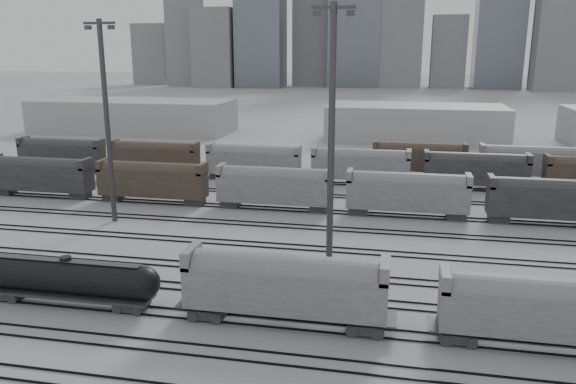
% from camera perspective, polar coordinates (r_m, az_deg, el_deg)
% --- Properties ---
extents(ground, '(900.00, 900.00, 0.00)m').
position_cam_1_polar(ground, '(42.96, 0.97, -14.05)').
color(ground, '#B1B2B6').
rests_on(ground, ground).
extents(tracks, '(220.00, 71.50, 0.16)m').
position_cam_1_polar(tracks, '(58.74, 4.09, -5.98)').
color(tracks, black).
rests_on(tracks, ground).
extents(tank_car_b, '(16.03, 2.67, 3.96)m').
position_cam_1_polar(tank_car_b, '(49.66, -21.49, -8.13)').
color(tank_car_b, '#232326').
rests_on(tank_car_b, ground).
extents(hopper_car_a, '(15.40, 3.06, 5.51)m').
position_cam_1_polar(hopper_car_a, '(42.55, -0.32, -9.24)').
color(hopper_car_a, '#232326').
rests_on(hopper_car_a, ground).
extents(hopper_car_b, '(14.53, 2.89, 5.19)m').
position_cam_1_polar(hopper_car_b, '(43.18, 24.88, -10.57)').
color(hopper_car_b, '#232326').
rests_on(hopper_car_b, ground).
extents(light_mast_b, '(3.80, 0.61, 23.74)m').
position_cam_1_polar(light_mast_b, '(69.47, -17.94, 7.16)').
color(light_mast_b, '#3A3A3C').
rests_on(light_mast_b, ground).
extents(light_mast_c, '(3.90, 0.62, 24.40)m').
position_cam_1_polar(light_mast_c, '(51.62, 4.44, 5.95)').
color(light_mast_c, '#3A3A3C').
rests_on(light_mast_c, ground).
extents(bg_string_near, '(151.00, 3.00, 5.60)m').
position_cam_1_polar(bg_string_near, '(71.41, 12.02, -0.29)').
color(bg_string_near, gray).
rests_on(bg_string_near, ground).
extents(bg_string_mid, '(151.00, 3.00, 5.60)m').
position_cam_1_polar(bg_string_mid, '(87.71, 18.52, 1.98)').
color(bg_string_mid, '#232326').
rests_on(bg_string_mid, ground).
extents(warehouse_left, '(50.00, 18.00, 8.00)m').
position_cam_1_polar(warehouse_left, '(149.01, -15.44, 7.47)').
color(warehouse_left, '#AAAAAD').
rests_on(warehouse_left, ground).
extents(warehouse_mid, '(40.00, 18.00, 8.00)m').
position_cam_1_polar(warehouse_mid, '(133.24, 12.79, 6.88)').
color(warehouse_mid, '#AAAAAD').
rests_on(warehouse_mid, ground).
extents(skyline, '(316.00, 22.40, 95.00)m').
position_cam_1_polar(skyline, '(317.54, 12.65, 16.56)').
color(skyline, gray).
rests_on(skyline, ground).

